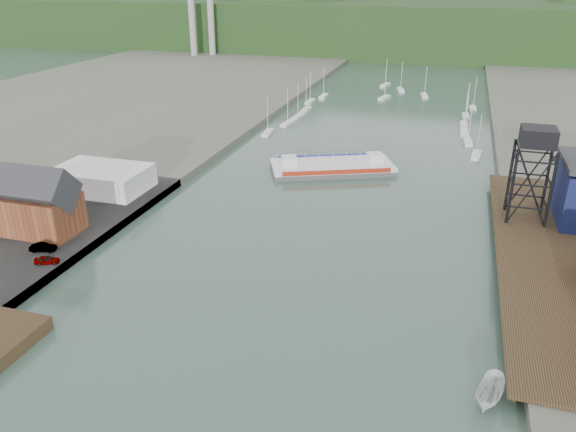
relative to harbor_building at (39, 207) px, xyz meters
The scene contains 13 objects.
ground 51.97m from the harbor_building, 35.54° to the right, with size 600.00×600.00×0.00m, color #304B44.
west_land 70.97m from the harbor_building, 135.00° to the left, with size 120.00×400.00×3.20m, color #4C5142.
west_quay 11.49m from the harbor_building, 78.69° to the right, with size 16.00×80.00×1.60m, color slate.
east_pier 80.52m from the harbor_building, 10.75° to the left, with size 14.00×70.00×2.45m.
harbor_building is the anchor object (origin of this frame).
white_shed 20.22m from the harbor_building, 95.71° to the left, with size 18.00×12.00×4.50m, color silver.
lift_tower 82.49m from the harbor_building, 19.98° to the left, with size 6.50×6.50×16.00m.
marina_sailboats 116.48m from the harbor_building, 68.79° to the left, with size 57.71×92.65×0.90m.
distant_hills 274.04m from the harbor_building, 82.02° to the left, with size 500.00×120.00×80.00m.
chain_ferry 61.92m from the harbor_building, 51.50° to the left, with size 29.10×20.73×3.89m.
motorboat 73.14m from the harbor_building, 15.19° to the right, with size 2.41×6.40×2.47m, color silver.
car_west_a 12.81m from the harbor_building, 49.04° to the right, with size 1.44×3.57×1.22m, color #999999.
car_west_b 8.57m from the harbor_building, 51.56° to the right, with size 1.38×3.96×1.31m, color #999999.
Camera 1 is at (21.61, -39.23, 41.64)m, focal length 35.00 mm.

